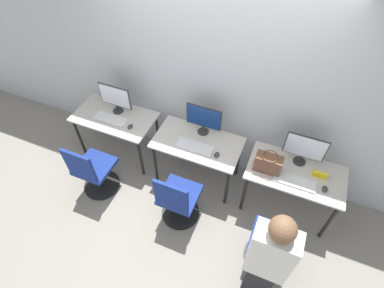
# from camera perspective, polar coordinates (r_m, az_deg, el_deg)

# --- Properties ---
(ground_plane) EXTENTS (20.00, 20.00, 0.00)m
(ground_plane) POSITION_cam_1_polar(r_m,az_deg,el_deg) (4.09, -0.66, -9.30)
(ground_plane) COLOR gray
(wall_back) EXTENTS (12.00, 0.05, 2.80)m
(wall_back) POSITION_cam_1_polar(r_m,az_deg,el_deg) (3.53, 3.88, 12.61)
(wall_back) COLOR #B7BCC1
(wall_back) RESTS_ON ground_plane
(desk_left) EXTENTS (1.09, 0.60, 0.72)m
(desk_left) POSITION_cam_1_polar(r_m,az_deg,el_deg) (4.20, -14.42, 4.26)
(desk_left) COLOR #BCB7AD
(desk_left) RESTS_ON ground_plane
(monitor_left) EXTENTS (0.45, 0.15, 0.41)m
(monitor_left) POSITION_cam_1_polar(r_m,az_deg,el_deg) (4.06, -14.43, 8.55)
(monitor_left) COLOR #2D2D2D
(monitor_left) RESTS_ON desk_left
(keyboard_left) EXTENTS (0.46, 0.17, 0.02)m
(keyboard_left) POSITION_cam_1_polar(r_m,az_deg,el_deg) (4.10, -15.19, 4.62)
(keyboard_left) COLOR silver
(keyboard_left) RESTS_ON desk_left
(mouse_left) EXTENTS (0.06, 0.09, 0.03)m
(mouse_left) POSITION_cam_1_polar(r_m,az_deg,el_deg) (3.93, -11.70, 3.28)
(mouse_left) COLOR #333333
(mouse_left) RESTS_ON desk_left
(office_chair_left) EXTENTS (0.48, 0.48, 0.90)m
(office_chair_left) POSITION_cam_1_polar(r_m,az_deg,el_deg) (4.02, -18.24, -5.15)
(office_chair_left) COLOR black
(office_chair_left) RESTS_ON ground_plane
(desk_center) EXTENTS (1.09, 0.60, 0.72)m
(desk_center) POSITION_cam_1_polar(r_m,az_deg,el_deg) (3.75, 1.06, -0.52)
(desk_center) COLOR #BCB7AD
(desk_center) RESTS_ON ground_plane
(monitor_center) EXTENTS (0.45, 0.15, 0.41)m
(monitor_center) POSITION_cam_1_polar(r_m,az_deg,el_deg) (3.64, 2.24, 4.87)
(monitor_center) COLOR #2D2D2D
(monitor_center) RESTS_ON desk_center
(keyboard_center) EXTENTS (0.46, 0.17, 0.02)m
(keyboard_center) POSITION_cam_1_polar(r_m,az_deg,el_deg) (3.62, 0.53, -0.53)
(keyboard_center) COLOR silver
(keyboard_center) RESTS_ON desk_center
(mouse_center) EXTENTS (0.06, 0.09, 0.03)m
(mouse_center) POSITION_cam_1_polar(r_m,az_deg,el_deg) (3.54, 4.72, -2.05)
(mouse_center) COLOR #333333
(mouse_center) RESTS_ON desk_center
(office_chair_center) EXTENTS (0.48, 0.48, 0.90)m
(office_chair_center) POSITION_cam_1_polar(r_m,az_deg,el_deg) (3.59, -2.70, -10.82)
(office_chair_center) COLOR black
(office_chair_center) RESTS_ON ground_plane
(desk_right) EXTENTS (1.09, 0.60, 0.72)m
(desk_right) POSITION_cam_1_polar(r_m,az_deg,el_deg) (3.66, 18.96, -5.97)
(desk_right) COLOR #BCB7AD
(desk_right) RESTS_ON ground_plane
(monitor_right) EXTENTS (0.45, 0.15, 0.41)m
(monitor_right) POSITION_cam_1_polar(r_m,az_deg,el_deg) (3.53, 20.67, -0.82)
(monitor_right) COLOR #2D2D2D
(monitor_right) RESTS_ON desk_right
(keyboard_right) EXTENTS (0.46, 0.17, 0.02)m
(keyboard_right) POSITION_cam_1_polar(r_m,az_deg,el_deg) (3.50, 18.98, -6.73)
(keyboard_right) COLOR silver
(keyboard_right) RESTS_ON desk_right
(mouse_right) EXTENTS (0.06, 0.09, 0.03)m
(mouse_right) POSITION_cam_1_polar(r_m,az_deg,el_deg) (3.55, 23.98, -7.83)
(mouse_right) COLOR #333333
(mouse_right) RESTS_ON desk_right
(office_chair_right) EXTENTS (0.48, 0.48, 0.90)m
(office_chair_right) POSITION_cam_1_polar(r_m,az_deg,el_deg) (3.44, 14.53, -18.59)
(office_chair_right) COLOR black
(office_chair_right) RESTS_ON ground_plane
(person_right) EXTENTS (0.36, 0.21, 1.58)m
(person_right) POSITION_cam_1_polar(r_m,az_deg,el_deg) (2.84, 14.00, -20.93)
(person_right) COLOR #232328
(person_right) RESTS_ON ground_plane
(handbag) EXTENTS (0.30, 0.18, 0.25)m
(handbag) POSITION_cam_1_polar(r_m,az_deg,el_deg) (3.43, 14.31, -3.57)
(handbag) COLOR brown
(handbag) RESTS_ON desk_right
(placard_right) EXTENTS (0.16, 0.03, 0.08)m
(placard_right) POSITION_cam_1_polar(r_m,az_deg,el_deg) (3.61, 23.19, -5.44)
(placard_right) COLOR yellow
(placard_right) RESTS_ON desk_right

